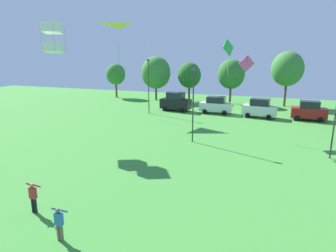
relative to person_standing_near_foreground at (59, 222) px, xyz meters
name	(u,v)px	position (x,y,z in m)	size (l,w,h in m)	color
person_standing_near_foreground	(59,222)	(0.00, 0.00, 0.00)	(0.52, 0.46, 1.59)	brown
person_standing_far_right	(33,196)	(-2.84, 1.49, 0.05)	(0.52, 0.48, 1.66)	black
kite_flying_0	(53,38)	(-10.76, 13.31, 8.47)	(2.07, 2.12, 2.71)	white
kite_flying_2	(119,38)	(-11.85, 27.41, 9.07)	(3.71, 3.11, 4.44)	yellow
kite_flying_6	(228,49)	(3.54, 21.54, 7.52)	(0.85, 1.59, 3.56)	green
kite_flying_7	(247,64)	(5.71, 18.32, 6.24)	(1.31, 0.86, 1.53)	#E54C93
parked_car_leftmost	(176,102)	(-4.97, 30.63, 0.40)	(4.38, 2.18, 2.64)	black
parked_car_second_from_left	(216,105)	(0.79, 30.68, 0.25)	(4.29, 2.02, 2.30)	silver
parked_car_third_from_left	(260,108)	(6.55, 29.91, 0.30)	(4.30, 2.29, 2.42)	silver
parked_car_rightmost_in_row	(309,111)	(12.31, 30.35, 0.29)	(4.06, 2.11, 2.39)	maroon
light_post_0	(336,110)	(12.73, 15.83, 2.99)	(0.36, 0.20, 6.94)	#2D2D33
light_post_2	(193,102)	(1.42, 16.52, 2.89)	(0.36, 0.20, 6.74)	#2D2D33
light_post_3	(149,84)	(-7.79, 27.60, 3.14)	(0.36, 0.20, 7.24)	#2D2D33
treeline_tree_0	(116,74)	(-19.53, 39.50, 3.34)	(3.48, 3.48, 6.16)	brown
treeline_tree_1	(156,73)	(-11.38, 38.99, 3.86)	(5.03, 5.03, 7.52)	brown
treeline_tree_2	(189,75)	(-5.78, 40.30, 3.46)	(3.93, 3.93, 6.52)	brown
treeline_tree_3	(231,74)	(1.34, 39.73, 3.84)	(4.30, 4.30, 7.11)	brown
treeline_tree_4	(287,69)	(9.67, 39.87, 4.81)	(4.74, 4.74, 8.32)	brown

